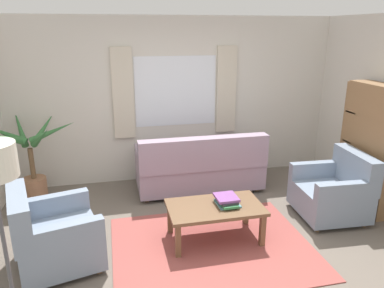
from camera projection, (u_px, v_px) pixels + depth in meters
name	position (u px, v px, depth m)	size (l,w,h in m)	color
ground_plane	(212.00, 247.00, 4.21)	(6.24, 6.24, 0.00)	#6B6056
wall_back	(175.00, 100.00, 5.92)	(5.32, 0.12, 2.60)	silver
window_with_curtains	(176.00, 92.00, 5.80)	(1.98, 0.07, 1.40)	white
area_rug	(212.00, 246.00, 4.21)	(2.25, 1.79, 0.01)	#9E4C47
couch	(200.00, 168.00, 5.60)	(1.90, 0.82, 0.92)	#998499
armchair_left	(52.00, 236.00, 3.78)	(1.00, 1.02, 0.88)	gray
armchair_right	(334.00, 191.00, 4.81)	(0.87, 0.88, 0.88)	gray
coffee_table	(215.00, 210.00, 4.26)	(1.10, 0.64, 0.44)	brown
book_stack_on_table	(227.00, 200.00, 4.26)	(0.27, 0.32, 0.10)	#5B8E93
potted_plant	(31.00, 161.00, 5.19)	(1.31, 1.16, 1.29)	#9E6B4C
bookshelf	(369.00, 153.00, 4.95)	(0.30, 0.94, 1.72)	olive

